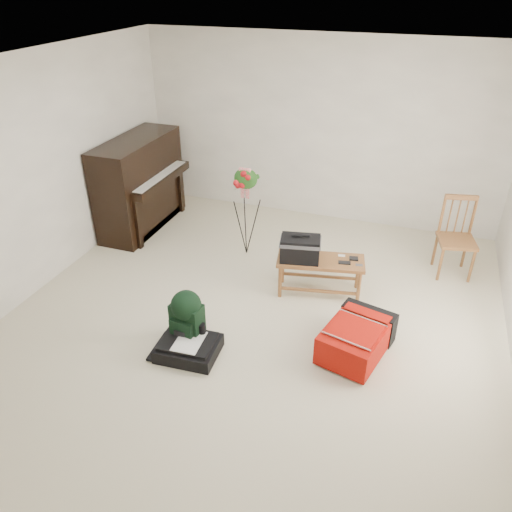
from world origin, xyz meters
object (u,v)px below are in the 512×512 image
at_px(piano, 141,186).
at_px(bench, 307,251).
at_px(black_duffel, 188,347).
at_px(flower_stand, 246,212).
at_px(red_suitcase, 357,335).
at_px(dining_chair, 457,238).
at_px(green_backpack, 187,316).

xyz_separation_m(piano, bench, (2.56, -0.85, -0.08)).
relative_size(piano, black_duffel, 2.56).
bearing_deg(black_duffel, piano, 124.78).
bearing_deg(flower_stand, red_suitcase, -39.17).
distance_m(dining_chair, green_backpack, 3.28).
distance_m(bench, black_duffel, 1.67).
bearing_deg(dining_chair, black_duffel, -146.45).
distance_m(black_duffel, green_backpack, 0.29).
distance_m(black_duffel, flower_stand, 2.06).
bearing_deg(flower_stand, dining_chair, 10.12).
bearing_deg(dining_chair, green_backpack, -149.08).
distance_m(red_suitcase, black_duffel, 1.61).
bearing_deg(dining_chair, piano, 169.54).
bearing_deg(red_suitcase, flower_stand, 153.68).
bearing_deg(red_suitcase, black_duffel, -143.96).
height_order(bench, green_backpack, bench).
xyz_separation_m(bench, black_duffel, (-0.77, -1.41, -0.43)).
distance_m(piano, dining_chair, 4.12).
bearing_deg(black_duffel, dining_chair, 42.13).
distance_m(piano, flower_stand, 1.66).
height_order(red_suitcase, flower_stand, flower_stand).
xyz_separation_m(piano, dining_chair, (4.12, 0.12, -0.14)).
height_order(bench, red_suitcase, bench).
bearing_deg(piano, bench, -18.35).
bearing_deg(piano, black_duffel, -51.64).
bearing_deg(piano, red_suitcase, -26.90).
bearing_deg(red_suitcase, piano, 167.24).
xyz_separation_m(piano, red_suitcase, (3.28, -1.66, -0.43)).
relative_size(green_backpack, flower_stand, 0.51).
bearing_deg(piano, flower_stand, -9.14).
bearing_deg(dining_chair, red_suitcase, -127.26).
relative_size(dining_chair, red_suitcase, 1.08).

